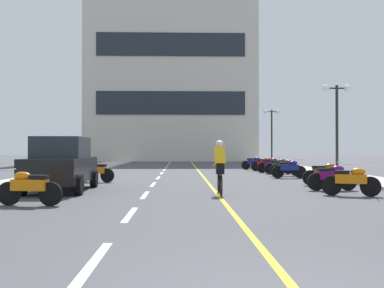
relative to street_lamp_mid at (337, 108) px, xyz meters
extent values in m
plane|color=#47474C|center=(-7.04, 2.46, -3.51)|extent=(140.00, 140.00, 0.00)
cube|color=#B7B2A8|center=(-14.24, 5.46, -3.45)|extent=(2.40, 72.00, 0.12)
cube|color=#B7B2A8|center=(0.16, 5.46, -3.45)|extent=(2.40, 72.00, 0.12)
cube|color=silver|center=(-9.04, -16.54, -3.51)|extent=(0.14, 2.20, 0.01)
cube|color=silver|center=(-9.04, -12.54, -3.51)|extent=(0.14, 2.20, 0.01)
cube|color=silver|center=(-9.04, -8.54, -3.51)|extent=(0.14, 2.20, 0.01)
cube|color=silver|center=(-9.04, -4.54, -3.51)|extent=(0.14, 2.20, 0.01)
cube|color=silver|center=(-9.04, -0.54, -3.51)|extent=(0.14, 2.20, 0.01)
cube|color=silver|center=(-9.04, 3.46, -3.51)|extent=(0.14, 2.20, 0.01)
cube|color=silver|center=(-9.04, 7.46, -3.51)|extent=(0.14, 2.20, 0.01)
cube|color=silver|center=(-9.04, 11.46, -3.51)|extent=(0.14, 2.20, 0.01)
cube|color=silver|center=(-9.04, 15.46, -3.51)|extent=(0.14, 2.20, 0.01)
cube|color=silver|center=(-9.04, 19.46, -3.51)|extent=(0.14, 2.20, 0.01)
cube|color=silver|center=(-9.04, 23.46, -3.51)|extent=(0.14, 2.20, 0.01)
cube|color=silver|center=(-9.04, 27.46, -3.51)|extent=(0.14, 2.20, 0.01)
cube|color=gold|center=(-6.79, 5.46, -3.51)|extent=(0.12, 66.00, 0.01)
cube|color=beige|center=(-9.03, 30.51, 7.31)|extent=(19.58, 8.10, 21.63)
cube|color=#1E232D|center=(-9.03, 26.41, 2.98)|extent=(16.45, 0.10, 2.60)
cube|color=#1E232D|center=(-9.03, 26.41, 9.47)|extent=(16.45, 0.10, 2.60)
cylinder|color=black|center=(0.00, 0.00, -1.12)|extent=(0.14, 0.14, 4.54)
cylinder|color=black|center=(0.00, 0.00, 0.99)|extent=(1.10, 0.08, 0.08)
sphere|color=white|center=(-0.55, 0.00, 0.99)|extent=(0.36, 0.36, 0.36)
sphere|color=white|center=(0.55, 0.00, 0.99)|extent=(0.36, 0.36, 0.36)
cylinder|color=black|center=(0.09, 16.41, -1.02)|extent=(0.14, 0.14, 4.74)
cylinder|color=black|center=(0.09, 16.41, 1.20)|extent=(1.10, 0.08, 0.08)
sphere|color=white|center=(-0.46, 16.41, 1.20)|extent=(0.36, 0.36, 0.36)
sphere|color=white|center=(0.64, 16.41, 1.20)|extent=(0.36, 0.36, 0.36)
cylinder|color=black|center=(-12.85, -5.82, -3.19)|extent=(0.24, 0.65, 0.64)
cylinder|color=black|center=(-11.15, -5.77, -3.19)|extent=(0.24, 0.65, 0.64)
cylinder|color=black|center=(-12.77, -8.62, -3.19)|extent=(0.24, 0.65, 0.64)
cylinder|color=black|center=(-11.07, -8.57, -3.19)|extent=(0.24, 0.65, 0.64)
cube|color=black|center=(-11.96, -7.20, -2.79)|extent=(1.82, 4.25, 0.80)
cube|color=#1E2833|center=(-11.96, -7.20, -2.04)|extent=(1.62, 2.24, 0.70)
cylinder|color=black|center=(-12.26, -10.94, -3.21)|extent=(0.61, 0.19, 0.60)
cylinder|color=black|center=(-11.18, -11.11, -3.21)|extent=(0.61, 0.19, 0.60)
cube|color=orange|center=(-11.72, -11.03, -2.99)|extent=(0.93, 0.42, 0.28)
ellipsoid|color=orange|center=(-11.92, -10.99, -2.77)|extent=(0.47, 0.31, 0.22)
cube|color=black|center=(-11.47, -11.06, -2.79)|extent=(0.47, 0.31, 0.10)
cylinder|color=silver|center=(-12.26, -10.94, -2.61)|extent=(0.12, 0.60, 0.03)
cylinder|color=black|center=(-2.31, -9.21, -3.21)|extent=(0.60, 0.30, 0.60)
cylinder|color=black|center=(-3.35, -8.84, -3.21)|extent=(0.60, 0.30, 0.60)
cube|color=orange|center=(-2.83, -9.02, -2.99)|extent=(0.94, 0.57, 0.28)
ellipsoid|color=orange|center=(-2.64, -9.09, -2.77)|extent=(0.50, 0.37, 0.22)
cube|color=black|center=(-3.06, -8.94, -2.79)|extent=(0.50, 0.37, 0.10)
cylinder|color=silver|center=(-2.31, -9.21, -2.61)|extent=(0.23, 0.57, 0.03)
cylinder|color=black|center=(-2.25, -7.29, -3.21)|extent=(0.60, 0.11, 0.60)
cylinder|color=black|center=(-3.35, -7.31, -3.21)|extent=(0.60, 0.11, 0.60)
cube|color=#590C59|center=(-2.80, -7.30, -2.99)|extent=(0.91, 0.30, 0.28)
ellipsoid|color=#590C59|center=(-2.60, -7.29, -2.77)|extent=(0.44, 0.25, 0.22)
cube|color=black|center=(-3.05, -7.30, -2.79)|extent=(0.44, 0.25, 0.10)
cylinder|color=silver|center=(-2.25, -7.29, -2.61)|extent=(0.04, 0.60, 0.03)
cylinder|color=black|center=(-1.85, -5.38, -3.21)|extent=(0.61, 0.14, 0.60)
cylinder|color=black|center=(-2.95, -5.31, -3.21)|extent=(0.61, 0.14, 0.60)
cube|color=brown|center=(-2.40, -5.34, -2.99)|extent=(0.92, 0.34, 0.28)
ellipsoid|color=brown|center=(-2.20, -5.36, -2.77)|extent=(0.46, 0.27, 0.22)
cube|color=black|center=(-2.65, -5.33, -2.79)|extent=(0.46, 0.27, 0.10)
cylinder|color=silver|center=(-1.85, -5.38, -2.61)|extent=(0.07, 0.60, 0.03)
cylinder|color=black|center=(-12.09, -3.17, -3.21)|extent=(0.60, 0.27, 0.60)
cylinder|color=black|center=(-11.04, -3.49, -3.21)|extent=(0.60, 0.27, 0.60)
cube|color=orange|center=(-11.56, -3.33, -2.99)|extent=(0.94, 0.53, 0.28)
ellipsoid|color=orange|center=(-11.75, -3.27, -2.77)|extent=(0.49, 0.36, 0.22)
cube|color=black|center=(-11.33, -3.40, -2.79)|extent=(0.49, 0.36, 0.10)
cylinder|color=silver|center=(-12.09, -3.17, -2.61)|extent=(0.21, 0.58, 0.03)
cylinder|color=black|center=(-2.18, -1.03, -3.21)|extent=(0.60, 0.13, 0.60)
cylinder|color=black|center=(-3.27, -1.08, -3.21)|extent=(0.60, 0.13, 0.60)
cube|color=navy|center=(-2.72, -1.06, -2.99)|extent=(0.91, 0.32, 0.28)
ellipsoid|color=navy|center=(-2.53, -1.05, -2.77)|extent=(0.45, 0.26, 0.22)
cube|color=black|center=(-2.97, -1.07, -2.79)|extent=(0.45, 0.26, 0.10)
cylinder|color=silver|center=(-2.18, -1.03, -2.61)|extent=(0.06, 0.60, 0.03)
cylinder|color=black|center=(-1.93, 0.63, -3.21)|extent=(0.61, 0.15, 0.60)
cylinder|color=black|center=(-3.03, 0.54, -3.21)|extent=(0.61, 0.15, 0.60)
cube|color=maroon|center=(-2.48, 0.59, -2.99)|extent=(0.92, 0.35, 0.28)
ellipsoid|color=maroon|center=(-2.28, 0.61, -2.77)|extent=(0.46, 0.28, 0.22)
cube|color=black|center=(-2.73, 0.57, -2.79)|extent=(0.46, 0.28, 0.10)
cylinder|color=silver|center=(-1.93, 0.63, -2.61)|extent=(0.08, 0.60, 0.03)
cylinder|color=black|center=(-1.89, 2.51, -3.21)|extent=(0.61, 0.20, 0.60)
cylinder|color=black|center=(-2.97, 2.33, -3.21)|extent=(0.61, 0.20, 0.60)
cube|color=#0C4C19|center=(-2.43, 2.42, -2.99)|extent=(0.93, 0.42, 0.28)
ellipsoid|color=#0C4C19|center=(-2.24, 2.45, -2.77)|extent=(0.47, 0.31, 0.22)
cube|color=black|center=(-2.68, 2.37, -2.79)|extent=(0.47, 0.31, 0.10)
cylinder|color=silver|center=(-1.89, 2.51, -2.61)|extent=(0.13, 0.60, 0.03)
cylinder|color=black|center=(-2.05, 3.96, -3.21)|extent=(0.61, 0.21, 0.60)
cylinder|color=black|center=(-3.14, 3.76, -3.21)|extent=(0.61, 0.21, 0.60)
cube|color=#590C59|center=(-2.59, 3.86, -2.99)|extent=(0.94, 0.44, 0.28)
ellipsoid|color=#590C59|center=(-2.40, 3.90, -2.77)|extent=(0.48, 0.32, 0.22)
cube|color=black|center=(-2.84, 3.82, -2.79)|extent=(0.48, 0.32, 0.10)
cylinder|color=silver|center=(-2.05, 3.96, -2.61)|extent=(0.14, 0.60, 0.03)
cylinder|color=black|center=(-2.11, 5.46, -3.21)|extent=(0.60, 0.30, 0.60)
cylinder|color=black|center=(-3.15, 5.83, -3.21)|extent=(0.60, 0.30, 0.60)
cube|color=maroon|center=(-2.63, 5.65, -2.99)|extent=(0.94, 0.57, 0.28)
ellipsoid|color=maroon|center=(-2.44, 5.58, -2.77)|extent=(0.50, 0.37, 0.22)
cube|color=black|center=(-2.87, 5.73, -2.79)|extent=(0.50, 0.37, 0.10)
cylinder|color=silver|center=(-2.11, 5.46, -2.61)|extent=(0.23, 0.57, 0.03)
cylinder|color=black|center=(-2.38, 7.77, -3.21)|extent=(0.61, 0.17, 0.60)
cylinder|color=black|center=(-3.48, 7.89, -3.21)|extent=(0.61, 0.17, 0.60)
cube|color=navy|center=(-2.93, 7.83, -2.99)|extent=(0.93, 0.38, 0.28)
ellipsoid|color=navy|center=(-2.73, 7.80, -2.77)|extent=(0.46, 0.29, 0.22)
cube|color=black|center=(-3.18, 7.86, -2.79)|extent=(0.46, 0.29, 0.10)
cylinder|color=silver|center=(-2.38, 7.77, -2.61)|extent=(0.10, 0.60, 0.03)
torus|color=black|center=(-6.72, -7.97, -3.17)|extent=(0.05, 0.72, 0.72)
torus|color=black|center=(-6.74, -9.02, -3.17)|extent=(0.05, 0.72, 0.72)
cylinder|color=red|center=(-6.73, -8.52, -2.87)|extent=(0.06, 0.95, 0.04)
cube|color=black|center=(-6.73, -8.67, -2.65)|extent=(0.10, 0.20, 0.06)
cylinder|color=red|center=(-6.72, -8.07, -2.62)|extent=(0.42, 0.04, 0.03)
cube|color=black|center=(-6.73, -8.62, -2.72)|extent=(0.25, 0.36, 0.28)
cube|color=yellow|center=(-6.73, -8.47, -2.32)|extent=(0.33, 0.46, 0.61)
sphere|color=beige|center=(-6.73, -8.34, -1.97)|extent=(0.20, 0.20, 0.20)
ellipsoid|color=white|center=(-6.73, -8.34, -1.90)|extent=(0.24, 0.26, 0.16)
camera|label=1|loc=(-7.95, -22.12, -2.08)|focal=41.16mm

